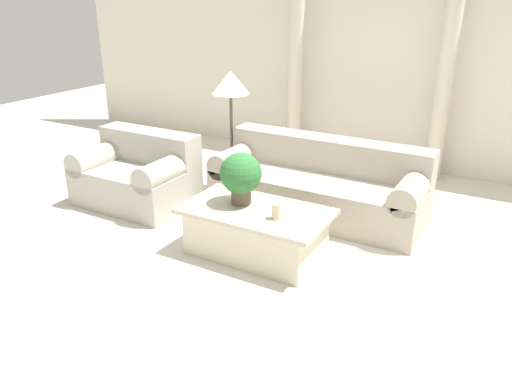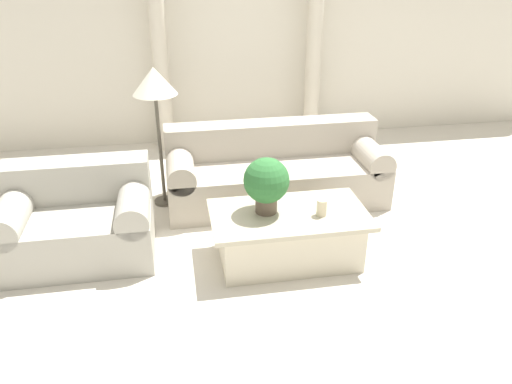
% 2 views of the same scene
% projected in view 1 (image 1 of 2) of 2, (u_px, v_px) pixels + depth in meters
% --- Properties ---
extents(ground_plane, '(16.00, 16.00, 0.00)m').
position_uv_depth(ground_plane, '(276.00, 237.00, 4.95)').
color(ground_plane, silver).
extents(wall_back, '(10.00, 0.06, 3.20)m').
position_uv_depth(wall_back, '(375.00, 45.00, 6.57)').
color(wall_back, silver).
rests_on(wall_back, ground_plane).
extents(sofa_long, '(2.26, 0.86, 0.79)m').
position_uv_depth(sofa_long, '(319.00, 185.00, 5.38)').
color(sofa_long, '#ADA393').
rests_on(sofa_long, ground_plane).
extents(loveseat, '(1.26, 0.86, 0.79)m').
position_uv_depth(loveseat, '(138.00, 174.00, 5.65)').
color(loveseat, '#ADA99C').
rests_on(loveseat, ground_plane).
extents(coffee_table, '(1.32, 0.75, 0.45)m').
position_uv_depth(coffee_table, '(256.00, 231.00, 4.54)').
color(coffee_table, beige).
rests_on(coffee_table, ground_plane).
extents(potted_plant, '(0.38, 0.38, 0.48)m').
position_uv_depth(potted_plant, '(241.00, 175.00, 4.49)').
color(potted_plant, brown).
rests_on(potted_plant, coffee_table).
extents(pillar_candle, '(0.09, 0.09, 0.14)m').
position_uv_depth(pillar_candle, '(277.00, 211.00, 4.25)').
color(pillar_candle, beige).
rests_on(pillar_candle, coffee_table).
extents(floor_lamp, '(0.43, 0.43, 1.44)m').
position_uv_depth(floor_lamp, '(231.00, 87.00, 5.66)').
color(floor_lamp, '#4C473D').
rests_on(floor_lamp, ground_plane).
extents(column_left, '(0.28, 0.28, 2.38)m').
position_uv_depth(column_left, '(296.00, 72.00, 6.94)').
color(column_left, beige).
rests_on(column_left, ground_plane).
extents(column_right, '(0.28, 0.28, 2.38)m').
position_uv_depth(column_right, '(444.00, 84.00, 6.03)').
color(column_right, beige).
rests_on(column_right, ground_plane).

